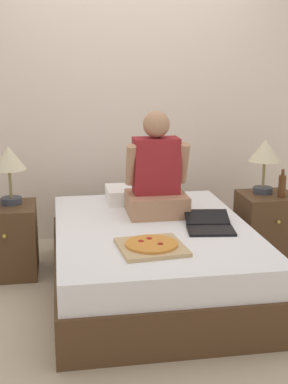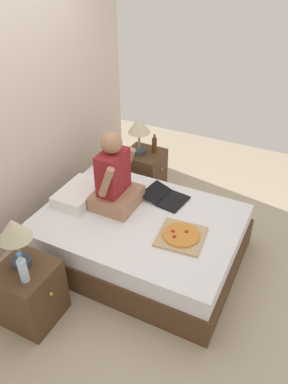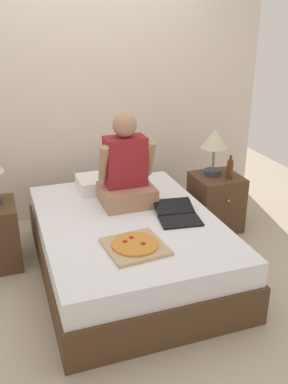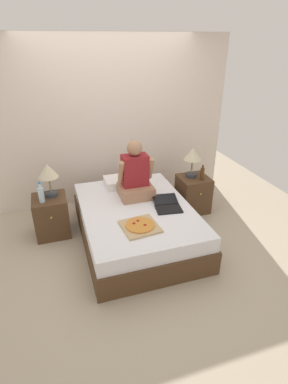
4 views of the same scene
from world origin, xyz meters
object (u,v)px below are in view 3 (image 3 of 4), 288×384
object	(u,v)px
lamp_on_right_nightstand	(214,142)
person_seated	(126,171)
nightstand_right	(216,202)
pizza_box	(135,246)
laptop	(178,216)
bed	(128,246)
beer_bottle	(230,169)

from	to	relation	value
lamp_on_right_nightstand	person_seated	size ratio (longest dim) A/B	0.58
nightstand_right	pizza_box	distance (m)	1.50
lamp_on_right_nightstand	laptop	world-z (taller)	lamp_on_right_nightstand
pizza_box	bed	bearing A→B (deg)	78.70
bed	beer_bottle	size ratio (longest dim) A/B	8.34
nightstand_right	person_seated	xyz separation A→B (m)	(-0.97, -0.17, 0.50)
pizza_box	nightstand_right	bearing A→B (deg)	39.24
laptop	beer_bottle	bearing A→B (deg)	33.99
lamp_on_right_nightstand	bed	bearing A→B (deg)	-152.86
person_seated	pizza_box	size ratio (longest dim) A/B	1.78
nightstand_right	laptop	bearing A→B (deg)	-138.24
person_seated	bed	bearing A→B (deg)	-104.95
bed	nightstand_right	world-z (taller)	nightstand_right
bed	laptop	size ratio (longest dim) A/B	4.24
beer_bottle	person_seated	size ratio (longest dim) A/B	0.29
bed	beer_bottle	bearing A→B (deg)	18.43
beer_bottle	pizza_box	world-z (taller)	beer_bottle
bed	nightstand_right	xyz separation A→B (m)	(1.05, 0.47, 0.04)
bed	person_seated	size ratio (longest dim) A/B	2.46
nightstand_right	pizza_box	size ratio (longest dim) A/B	1.27
person_seated	pizza_box	distance (m)	0.83
bed	lamp_on_right_nightstand	bearing A→B (deg)	27.14
lamp_on_right_nightstand	pizza_box	size ratio (longest dim) A/B	1.03
bed	person_seated	bearing A→B (deg)	75.05
bed	pizza_box	size ratio (longest dim) A/B	4.39
lamp_on_right_nightstand	pizza_box	distance (m)	1.53
bed	nightstand_right	size ratio (longest dim) A/B	3.47
lamp_on_right_nightstand	beer_bottle	world-z (taller)	lamp_on_right_nightstand
lamp_on_right_nightstand	beer_bottle	size ratio (longest dim) A/B	1.96
person_seated	laptop	world-z (taller)	person_seated
nightstand_right	beer_bottle	bearing A→B (deg)	-54.99
nightstand_right	person_seated	bearing A→B (deg)	-170.02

